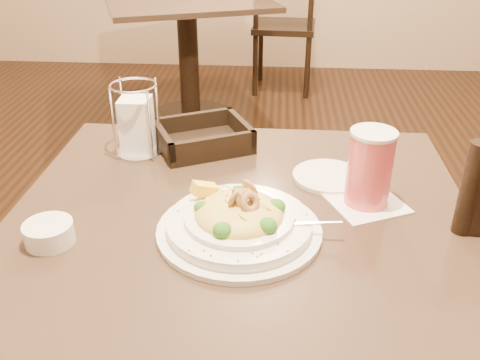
# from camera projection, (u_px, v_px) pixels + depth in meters

# --- Properties ---
(main_table) EXTENTS (0.90, 0.90, 0.75)m
(main_table) POSITION_uv_depth(u_px,v_px,m) (239.00, 317.00, 1.12)
(main_table) COLOR black
(main_table) RESTS_ON ground
(background_table) EXTENTS (1.16, 1.16, 0.75)m
(background_table) POSITION_uv_depth(u_px,v_px,m) (188.00, 38.00, 3.19)
(background_table) COLOR black
(background_table) RESTS_ON ground
(dining_chair_far) EXTENTS (0.45, 0.45, 0.93)m
(dining_chair_far) POSITION_uv_depth(u_px,v_px,m) (284.00, 21.00, 3.67)
(dining_chair_far) COLOR black
(dining_chair_far) RESTS_ON ground
(pasta_bowl) EXTENTS (0.34, 0.30, 0.10)m
(pasta_bowl) POSITION_uv_depth(u_px,v_px,m) (239.00, 221.00, 0.96)
(pasta_bowl) COLOR white
(pasta_bowl) RESTS_ON main_table
(drink_glass) EXTENTS (0.18, 0.18, 0.16)m
(drink_glass) POSITION_uv_depth(u_px,v_px,m) (370.00, 169.00, 1.04)
(drink_glass) COLOR white
(drink_glass) RESTS_ON main_table
(bread_basket) EXTENTS (0.26, 0.25, 0.06)m
(bread_basket) POSITION_uv_depth(u_px,v_px,m) (203.00, 139.00, 1.29)
(bread_basket) COLOR black
(bread_basket) RESTS_ON main_table
(napkin_caddy) EXTENTS (0.11, 0.11, 0.17)m
(napkin_caddy) POSITION_uv_depth(u_px,v_px,m) (137.00, 124.00, 1.24)
(napkin_caddy) COLOR silver
(napkin_caddy) RESTS_ON main_table
(side_plate) EXTENTS (0.15, 0.15, 0.01)m
(side_plate) POSITION_uv_depth(u_px,v_px,m) (328.00, 176.00, 1.16)
(side_plate) COLOR white
(side_plate) RESTS_ON main_table
(butter_ramekin) EXTENTS (0.10, 0.10, 0.04)m
(butter_ramekin) POSITION_uv_depth(u_px,v_px,m) (49.00, 233.00, 0.94)
(butter_ramekin) COLOR white
(butter_ramekin) RESTS_ON main_table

